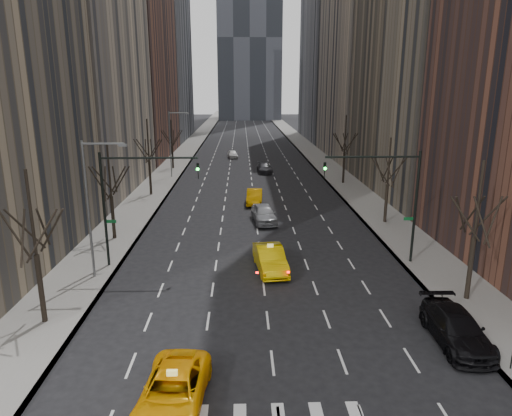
{
  "coord_description": "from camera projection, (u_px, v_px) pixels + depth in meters",
  "views": [
    {
      "loc": [
        -1.35,
        -18.49,
        12.32
      ],
      "look_at": [
        -0.29,
        14.73,
        3.5
      ],
      "focal_mm": 32.0,
      "sensor_mm": 36.0,
      "label": 1
    }
  ],
  "objects": [
    {
      "name": "traffic_mast_right",
      "position": [
        393.0,
        189.0,
        31.53
      ],
      "size": [
        6.69,
        0.39,
        8.0
      ],
      "color": "black",
      "rests_on": "ground"
    },
    {
      "name": "sidewalk_right",
      "position": [
        311.0,
        152.0,
        89.04
      ],
      "size": [
        4.5,
        320.0,
        0.15
      ],
      "primitive_type": "cube",
      "color": "slate",
      "rests_on": "ground"
    },
    {
      "name": "tree_lw_c",
      "position": [
        149.0,
        162.0,
        52.5
      ],
      "size": [
        3.36,
        3.5,
        8.74
      ],
      "color": "black",
      "rests_on": "ground"
    },
    {
      "name": "bld_left_deep",
      "position": [
        153.0,
        8.0,
        105.44
      ],
      "size": [
        14.0,
        30.0,
        60.0
      ],
      "primitive_type": "cube",
      "color": "slate",
      "rests_on": "ground"
    },
    {
      "name": "far_taxi",
      "position": [
        254.0,
        197.0,
        49.66
      ],
      "size": [
        1.9,
        4.79,
        1.55
      ],
      "primitive_type": "imported",
      "rotation": [
        0.0,
        0.0,
        -0.05
      ],
      "color": "#E89904",
      "rests_on": "ground"
    },
    {
      "name": "taxi_sedan",
      "position": [
        270.0,
        259.0,
        31.48
      ],
      "size": [
        2.38,
        5.35,
        1.71
      ],
      "primitive_type": "imported",
      "rotation": [
        0.0,
        0.0,
        0.11
      ],
      "color": "#D9B104",
      "rests_on": "ground"
    },
    {
      "name": "tree_rw_c",
      "position": [
        344.0,
        153.0,
        59.04
      ],
      "size": [
        3.36,
        3.5,
        8.74
      ],
      "color": "black",
      "rests_on": "ground"
    },
    {
      "name": "parked_suv_black",
      "position": [
        456.0,
        328.0,
        22.52
      ],
      "size": [
        2.34,
        5.52,
        1.59
      ],
      "primitive_type": "imported",
      "rotation": [
        0.0,
        0.0,
        -0.02
      ],
      "color": "black",
      "rests_on": "ground"
    },
    {
      "name": "far_suv_grey",
      "position": [
        265.0,
        168.0,
        67.82
      ],
      "size": [
        2.36,
        5.03,
        1.42
      ],
      "primitive_type": "imported",
      "rotation": [
        0.0,
        0.0,
        0.08
      ],
      "color": "#323237",
      "rests_on": "ground"
    },
    {
      "name": "silver_sedan_ahead",
      "position": [
        264.0,
        214.0,
        42.77
      ],
      "size": [
        2.55,
        5.16,
        1.69
      ],
      "primitive_type": "imported",
      "rotation": [
        0.0,
        0.0,
        0.12
      ],
      "color": "#95979C",
      "rests_on": "ground"
    },
    {
      "name": "bld_right_deep",
      "position": [
        338.0,
        13.0,
        106.06
      ],
      "size": [
        14.0,
        30.0,
        58.0
      ],
      "primitive_type": "cube",
      "color": "slate",
      "rests_on": "ground"
    },
    {
      "name": "traffic_mast_left",
      "position": [
        128.0,
        191.0,
        30.96
      ],
      "size": [
        6.69,
        0.39,
        8.0
      ],
      "color": "black",
      "rests_on": "ground"
    },
    {
      "name": "bld_right_far",
      "position": [
        375.0,
        10.0,
        77.14
      ],
      "size": [
        14.0,
        28.0,
        50.0
      ],
      "primitive_type": "cube",
      "color": "tan",
      "rests_on": "ground"
    },
    {
      "name": "tree_lw_b",
      "position": [
        111.0,
        196.0,
        37.13
      ],
      "size": [
        3.36,
        3.5,
        7.82
      ],
      "color": "black",
      "rests_on": "ground"
    },
    {
      "name": "bld_left_far",
      "position": [
        124.0,
        29.0,
        78.51
      ],
      "size": [
        14.0,
        28.0,
        44.0
      ],
      "primitive_type": "cube",
      "color": "brown",
      "rests_on": "ground"
    },
    {
      "name": "streetlight_near",
      "position": [
        93.0,
        196.0,
        28.95
      ],
      "size": [
        2.83,
        0.22,
        9.0
      ],
      "color": "slate",
      "rests_on": "ground"
    },
    {
      "name": "tree_rw_b",
      "position": [
        387.0,
        184.0,
        41.73
      ],
      "size": [
        3.36,
        3.5,
        7.82
      ],
      "color": "black",
      "rests_on": "ground"
    },
    {
      "name": "tree_lw_a",
      "position": [
        37.0,
        256.0,
        23.56
      ],
      "size": [
        3.36,
        3.5,
        8.28
      ],
      "color": "black",
      "rests_on": "ground"
    },
    {
      "name": "sidewalk_left",
      "position": [
        185.0,
        153.0,
        88.29
      ],
      "size": [
        4.5,
        320.0,
        0.15
      ],
      "primitive_type": "cube",
      "color": "slate",
      "rests_on": "ground"
    },
    {
      "name": "ground",
      "position": [
        272.0,
        363.0,
        21.06
      ],
      "size": [
        400.0,
        400.0,
        0.0
      ],
      "primitive_type": "plane",
      "color": "black",
      "rests_on": "ground"
    },
    {
      "name": "far_car_white",
      "position": [
        233.0,
        154.0,
        81.89
      ],
      "size": [
        2.08,
        4.17,
        1.36
      ],
      "primitive_type": "imported",
      "rotation": [
        0.0,
        0.0,
        0.12
      ],
      "color": "white",
      "rests_on": "ground"
    },
    {
      "name": "taxi_suv",
      "position": [
        173.0,
        392.0,
        17.9
      ],
      "size": [
        2.86,
        5.52,
        1.49
      ],
      "primitive_type": "imported",
      "rotation": [
        0.0,
        0.0,
        -0.07
      ],
      "color": "#F9A705",
      "rests_on": "ground"
    },
    {
      "name": "streetlight_far",
      "position": [
        173.0,
        137.0,
        62.76
      ],
      "size": [
        2.83,
        0.22,
        9.0
      ],
      "color": "slate",
      "rests_on": "ground"
    },
    {
      "name": "tree_rw_a",
      "position": [
        474.0,
        239.0,
        26.23
      ],
      "size": [
        3.36,
        3.5,
        8.28
      ],
      "color": "black",
      "rests_on": "ground"
    },
    {
      "name": "tree_lw_d",
      "position": [
        172.0,
        146.0,
        70.01
      ],
      "size": [
        3.36,
        3.5,
        7.36
      ],
      "color": "black",
      "rests_on": "ground"
    }
  ]
}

